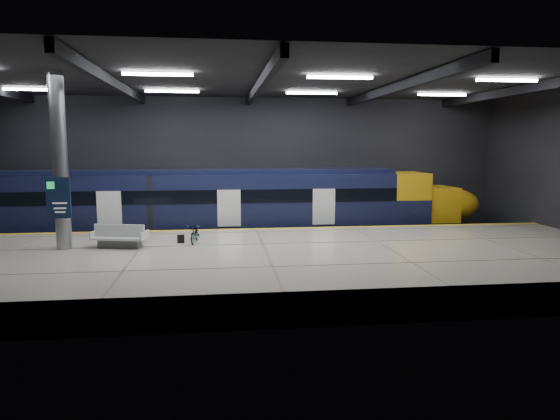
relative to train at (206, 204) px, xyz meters
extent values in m
plane|color=black|center=(2.49, -5.50, -2.06)|extent=(30.00, 30.00, 0.00)
cube|color=black|center=(2.49, 2.50, 1.94)|extent=(30.00, 0.10, 8.00)
cube|color=black|center=(2.49, -13.50, 1.94)|extent=(30.00, 0.10, 8.00)
cube|color=black|center=(2.49, -5.50, 5.94)|extent=(30.00, 16.00, 0.10)
cube|color=black|center=(-3.51, -5.50, 5.69)|extent=(0.25, 16.00, 0.40)
cube|color=black|center=(2.49, -5.50, 5.69)|extent=(0.25, 16.00, 0.40)
cube|color=black|center=(8.49, -5.50, 5.69)|extent=(0.25, 16.00, 0.40)
cube|color=black|center=(14.49, -5.50, 5.69)|extent=(0.25, 16.00, 0.40)
cube|color=white|center=(-1.51, -7.50, 5.82)|extent=(2.60, 0.18, 0.10)
cube|color=white|center=(5.49, -7.50, 5.82)|extent=(2.60, 0.18, 0.10)
cube|color=white|center=(12.49, -7.50, 5.82)|extent=(2.60, 0.18, 0.10)
cube|color=white|center=(-8.51, -1.50, 5.82)|extent=(2.60, 0.18, 0.10)
cube|color=white|center=(-1.51, -1.50, 5.82)|extent=(2.60, 0.18, 0.10)
cube|color=white|center=(5.49, -1.50, 5.82)|extent=(2.60, 0.18, 0.10)
cube|color=white|center=(12.49, -1.50, 5.82)|extent=(2.60, 0.18, 0.10)
cube|color=beige|center=(2.49, -8.00, -1.51)|extent=(30.00, 11.00, 1.10)
cube|color=gold|center=(2.49, -2.75, -0.95)|extent=(30.00, 0.40, 0.01)
cube|color=gray|center=(2.49, -0.72, -1.98)|extent=(30.00, 0.08, 0.16)
cube|color=gray|center=(2.49, 0.72, -1.98)|extent=(30.00, 0.08, 0.16)
cube|color=black|center=(-1.80, 0.00, -1.51)|extent=(24.00, 2.58, 0.80)
cube|color=black|center=(-1.80, 0.00, 0.27)|extent=(24.00, 2.80, 2.75)
cube|color=black|center=(-1.80, 0.00, 1.76)|extent=(24.00, 2.30, 0.24)
cube|color=black|center=(-1.80, -1.41, 0.54)|extent=(24.00, 0.04, 0.70)
cube|color=white|center=(1.20, -1.41, -0.06)|extent=(1.20, 0.05, 1.90)
cube|color=gold|center=(11.20, 0.00, 0.27)|extent=(2.00, 2.80, 2.75)
ellipsoid|color=gold|center=(13.80, 0.00, -0.21)|extent=(3.60, 2.52, 1.90)
cube|color=black|center=(11.50, 0.00, 0.44)|extent=(1.60, 2.38, 0.80)
cube|color=#595B60|center=(-3.35, -6.54, -0.80)|extent=(1.75, 0.90, 0.31)
cube|color=silver|center=(-3.35, -6.54, -0.56)|extent=(2.25, 1.35, 0.08)
cube|color=silver|center=(-3.35, -6.54, -0.27)|extent=(2.06, 0.57, 0.52)
cube|color=silver|center=(-4.37, -6.30, -0.43)|extent=(0.27, 0.88, 0.31)
cube|color=silver|center=(-2.33, -6.78, -0.43)|extent=(0.27, 0.88, 0.31)
imported|color=#99999E|center=(-0.35, -5.88, -0.56)|extent=(0.72, 1.58, 0.80)
cube|color=black|center=(-0.95, -5.88, -0.78)|extent=(0.30, 0.19, 0.35)
cylinder|color=#9EA0A5|center=(-5.51, -6.50, 2.49)|extent=(0.60, 0.60, 6.90)
cube|color=#0F1D38|center=(-5.51, -6.92, 1.14)|extent=(0.90, 0.12, 1.60)
camera|label=1|loc=(0.67, -27.12, 3.18)|focal=32.00mm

